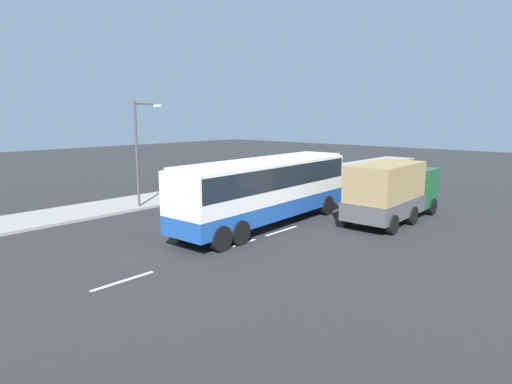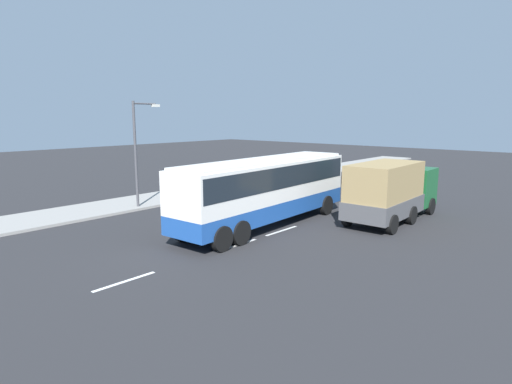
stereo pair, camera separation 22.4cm
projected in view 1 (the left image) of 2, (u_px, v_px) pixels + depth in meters
ground_plane at (248, 224)px, 22.54m from camera, size 120.00×120.00×0.00m
sidewalk_curb at (148, 200)px, 28.45m from camera, size 80.00×4.00×0.15m
lane_centreline at (223, 249)px, 18.20m from camera, size 24.24×0.16×0.01m
coach_bus at (266, 185)px, 21.83m from camera, size 11.67×3.12×3.44m
cargo_truck at (392, 190)px, 22.91m from camera, size 7.33×2.76×3.20m
car_black_sedan at (320, 181)px, 32.32m from camera, size 4.57×2.33×1.45m
pedestrian_near_curb at (229, 178)px, 31.85m from camera, size 0.32×0.32×1.54m
street_lamp at (140, 146)px, 25.83m from camera, size 1.90×0.24×6.32m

